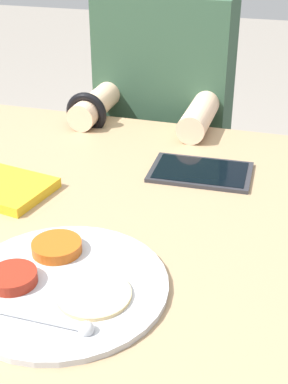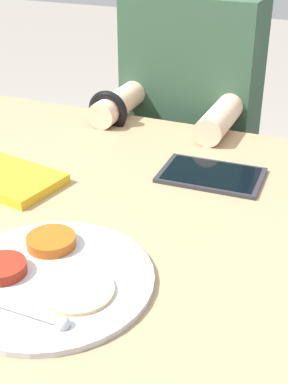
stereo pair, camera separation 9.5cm
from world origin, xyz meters
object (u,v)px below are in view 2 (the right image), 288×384
(thali_tray, at_px, (49,276))
(tablet_device, at_px, (211,175))
(red_notebook, at_px, (10,180))
(person_diner, at_px, (189,151))

(thali_tray, height_order, tablet_device, thali_tray)
(thali_tray, bearing_deg, red_notebook, 135.43)
(thali_tray, height_order, person_diner, person_diner)
(red_notebook, xyz_separation_m, person_diner, (0.18, 0.64, -0.17))
(red_notebook, height_order, tablet_device, red_notebook)
(thali_tray, height_order, red_notebook, thali_tray)
(red_notebook, xyz_separation_m, tablet_device, (0.37, 0.19, -0.00))
(tablet_device, xyz_separation_m, person_diner, (-0.20, 0.45, -0.16))
(thali_tray, xyz_separation_m, red_notebook, (-0.25, 0.24, 0.00))
(thali_tray, distance_m, person_diner, 0.90)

